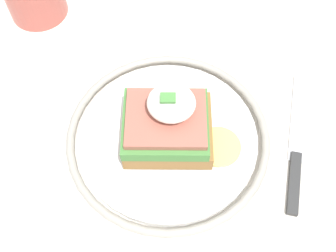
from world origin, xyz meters
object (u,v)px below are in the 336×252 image
at_px(plate, 168,137).
at_px(sandwich, 169,123).
at_px(fork, 36,132).
at_px(knife, 296,151).

bearing_deg(plate, sandwich, -50.71).
bearing_deg(sandwich, plate, 129.29).
height_order(fork, knife, knife).
relative_size(sandwich, knife, 0.71).
xyz_separation_m(plate, knife, (0.15, -0.01, -0.01)).
xyz_separation_m(fork, knife, (0.31, -0.02, 0.00)).
xyz_separation_m(sandwich, knife, (0.15, -0.01, -0.04)).
height_order(plate, fork, plate).
bearing_deg(knife, fork, 175.70).
bearing_deg(fork, plate, -3.19).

